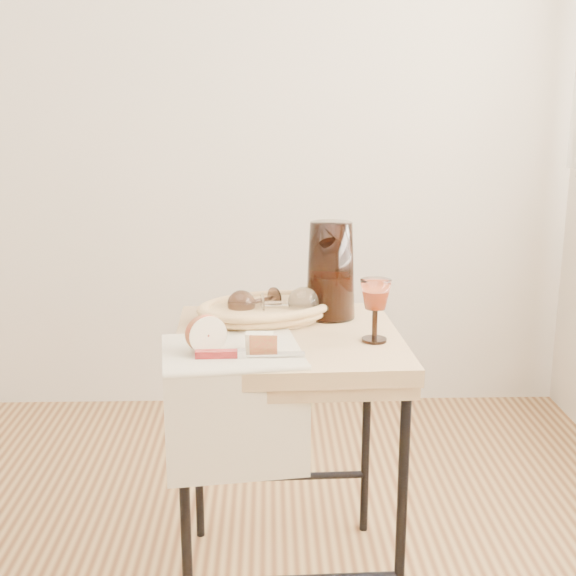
{
  "coord_description": "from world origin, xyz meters",
  "views": [
    {
      "loc": [
        0.59,
        -1.19,
        1.24
      ],
      "look_at": [
        0.63,
        0.52,
        0.81
      ],
      "focal_mm": 46.63,
      "sensor_mm": 36.0,
      "label": 1
    }
  ],
  "objects_px": {
    "goblet_lying_b": "(286,303)",
    "table_knife": "(246,353)",
    "goblet_lying_a": "(256,301)",
    "bread_basket": "(267,312)",
    "side_table": "(288,464)",
    "pitcher": "(331,270)",
    "apple_half": "(205,333)",
    "wine_goblet": "(375,310)",
    "tea_towel": "(232,351)"
  },
  "relations": [
    {
      "from": "wine_goblet",
      "to": "apple_half",
      "type": "distance_m",
      "value": 0.4
    },
    {
      "from": "goblet_lying_b",
      "to": "pitcher",
      "type": "bearing_deg",
      "value": 16.7
    },
    {
      "from": "tea_towel",
      "to": "bread_basket",
      "type": "bearing_deg",
      "value": 64.14
    },
    {
      "from": "pitcher",
      "to": "goblet_lying_b",
      "type": "bearing_deg",
      "value": 179.68
    },
    {
      "from": "goblet_lying_a",
      "to": "apple_half",
      "type": "height_order",
      "value": "apple_half"
    },
    {
      "from": "wine_goblet",
      "to": "table_knife",
      "type": "relative_size",
      "value": 0.65
    },
    {
      "from": "goblet_lying_b",
      "to": "pitcher",
      "type": "relative_size",
      "value": 0.45
    },
    {
      "from": "goblet_lying_a",
      "to": "pitcher",
      "type": "bearing_deg",
      "value": 148.94
    },
    {
      "from": "table_knife",
      "to": "side_table",
      "type": "bearing_deg",
      "value": 60.42
    },
    {
      "from": "side_table",
      "to": "bread_basket",
      "type": "distance_m",
      "value": 0.39
    },
    {
      "from": "tea_towel",
      "to": "goblet_lying_a",
      "type": "bearing_deg",
      "value": 70.98
    },
    {
      "from": "pitcher",
      "to": "tea_towel",
      "type": "bearing_deg",
      "value": -155.01
    },
    {
      "from": "goblet_lying_b",
      "to": "apple_half",
      "type": "bearing_deg",
      "value": -134.8
    },
    {
      "from": "pitcher",
      "to": "wine_goblet",
      "type": "relative_size",
      "value": 1.92
    },
    {
      "from": "apple_half",
      "to": "pitcher",
      "type": "bearing_deg",
      "value": 19.61
    },
    {
      "from": "apple_half",
      "to": "bread_basket",
      "type": "bearing_deg",
      "value": 37.76
    },
    {
      "from": "side_table",
      "to": "table_knife",
      "type": "relative_size",
      "value": 2.95
    },
    {
      "from": "goblet_lying_a",
      "to": "goblet_lying_b",
      "type": "bearing_deg",
      "value": 120.23
    },
    {
      "from": "goblet_lying_b",
      "to": "apple_half",
      "type": "relative_size",
      "value": 1.39
    },
    {
      "from": "tea_towel",
      "to": "table_knife",
      "type": "height_order",
      "value": "table_knife"
    },
    {
      "from": "tea_towel",
      "to": "goblet_lying_a",
      "type": "height_order",
      "value": "goblet_lying_a"
    },
    {
      "from": "tea_towel",
      "to": "table_knife",
      "type": "xyz_separation_m",
      "value": [
        0.03,
        -0.05,
        0.01
      ]
    },
    {
      "from": "goblet_lying_b",
      "to": "wine_goblet",
      "type": "bearing_deg",
      "value": -44.64
    },
    {
      "from": "goblet_lying_a",
      "to": "wine_goblet",
      "type": "relative_size",
      "value": 0.77
    },
    {
      "from": "goblet_lying_b",
      "to": "table_knife",
      "type": "xyz_separation_m",
      "value": [
        -0.09,
        -0.28,
        -0.04
      ]
    },
    {
      "from": "bread_basket",
      "to": "apple_half",
      "type": "distance_m",
      "value": 0.29
    },
    {
      "from": "goblet_lying_a",
      "to": "side_table",
      "type": "bearing_deg",
      "value": 85.26
    },
    {
      "from": "bread_basket",
      "to": "goblet_lying_a",
      "type": "height_order",
      "value": "goblet_lying_a"
    },
    {
      "from": "wine_goblet",
      "to": "table_knife",
      "type": "xyz_separation_m",
      "value": [
        -0.3,
        -0.12,
        -0.06
      ]
    },
    {
      "from": "goblet_lying_b",
      "to": "table_knife",
      "type": "bearing_deg",
      "value": -115.62
    },
    {
      "from": "goblet_lying_b",
      "to": "apple_half",
      "type": "xyz_separation_m",
      "value": [
        -0.19,
        -0.24,
        -0.0
      ]
    },
    {
      "from": "tea_towel",
      "to": "side_table",
      "type": "bearing_deg",
      "value": 37.67
    },
    {
      "from": "wine_goblet",
      "to": "bread_basket",
      "type": "bearing_deg",
      "value": 144.84
    },
    {
      "from": "side_table",
      "to": "pitcher",
      "type": "distance_m",
      "value": 0.51
    },
    {
      "from": "goblet_lying_b",
      "to": "side_table",
      "type": "bearing_deg",
      "value": -95.54
    },
    {
      "from": "bread_basket",
      "to": "table_knife",
      "type": "xyz_separation_m",
      "value": [
        -0.05,
        -0.3,
        -0.01
      ]
    },
    {
      "from": "goblet_lying_b",
      "to": "table_knife",
      "type": "relative_size",
      "value": 0.55
    },
    {
      "from": "pitcher",
      "to": "table_knife",
      "type": "xyz_separation_m",
      "value": [
        -0.21,
        -0.33,
        -0.11
      ]
    },
    {
      "from": "goblet_lying_a",
      "to": "apple_half",
      "type": "xyz_separation_m",
      "value": [
        -0.11,
        -0.27,
        0.0
      ]
    },
    {
      "from": "goblet_lying_a",
      "to": "wine_goblet",
      "type": "distance_m",
      "value": 0.34
    },
    {
      "from": "apple_half",
      "to": "tea_towel",
      "type": "bearing_deg",
      "value": -15.25
    },
    {
      "from": "table_knife",
      "to": "goblet_lying_b",
      "type": "bearing_deg",
      "value": 69.55
    },
    {
      "from": "goblet_lying_b",
      "to": "pitcher",
      "type": "xyz_separation_m",
      "value": [
        0.12,
        0.05,
        0.07
      ]
    },
    {
      "from": "apple_half",
      "to": "goblet_lying_a",
      "type": "bearing_deg",
      "value": 44.08
    },
    {
      "from": "goblet_lying_a",
      "to": "bread_basket",
      "type": "bearing_deg",
      "value": 117.29
    },
    {
      "from": "pitcher",
      "to": "apple_half",
      "type": "distance_m",
      "value": 0.43
    },
    {
      "from": "tea_towel",
      "to": "pitcher",
      "type": "relative_size",
      "value": 1.06
    },
    {
      "from": "tea_towel",
      "to": "table_knife",
      "type": "bearing_deg",
      "value": -64.39
    },
    {
      "from": "wine_goblet",
      "to": "goblet_lying_b",
      "type": "bearing_deg",
      "value": 142.19
    },
    {
      "from": "goblet_lying_a",
      "to": "goblet_lying_b",
      "type": "distance_m",
      "value": 0.08
    }
  ]
}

